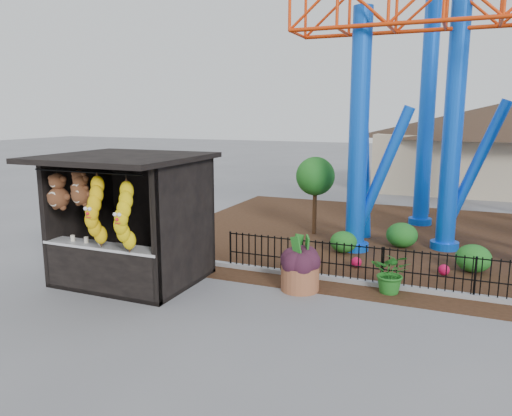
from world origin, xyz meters
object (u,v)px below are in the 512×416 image
at_px(terracotta_planter, 300,278).
at_px(roller_coaster, 502,30).
at_px(potted_plant, 392,273).
at_px(prize_booth, 124,222).

bearing_deg(terracotta_planter, roller_coaster, 56.46).
xyz_separation_m(terracotta_planter, potted_plant, (2.00, 0.61, 0.20)).
relative_size(terracotta_planter, potted_plant, 0.90).
relative_size(prize_booth, potted_plant, 3.53).
height_order(prize_booth, terracotta_planter, prize_booth).
xyz_separation_m(prize_booth, potted_plant, (6.05, 1.80, -1.03)).
distance_m(roller_coaster, potted_plant, 8.38).
height_order(prize_booth, potted_plant, prize_booth).
bearing_deg(potted_plant, prize_booth, -159.28).
bearing_deg(prize_booth, roller_coaster, 42.07).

